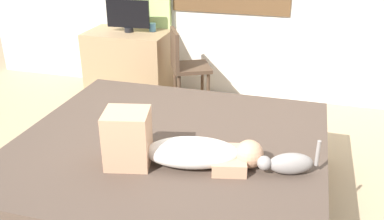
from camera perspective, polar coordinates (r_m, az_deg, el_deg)
name	(u,v)px	position (r m, az deg, el deg)	size (l,w,h in m)	color
ground_plane	(187,203)	(3.10, -0.75, -12.60)	(16.00, 16.00, 0.00)	tan
bed	(170,174)	(2.94, -2.98, -8.75)	(2.09, 1.92, 0.53)	#997A56
person_lying	(175,148)	(2.49, -2.28, -5.17)	(0.94, 0.44, 0.34)	silver
cat	(288,163)	(2.48, 12.92, -7.11)	(0.34, 0.19, 0.21)	gray
desk	(129,64)	(4.83, -8.55, 6.25)	(0.90, 0.56, 0.74)	#997A56
tv_monitor	(128,15)	(4.68, -8.73, 12.65)	(0.48, 0.10, 0.35)	black
cup	(152,27)	(4.71, -5.42, 11.18)	(0.07, 0.07, 0.09)	teal
chair_by_desk	(184,63)	(4.35, -1.04, 6.37)	(0.51, 0.51, 0.86)	#4C3828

